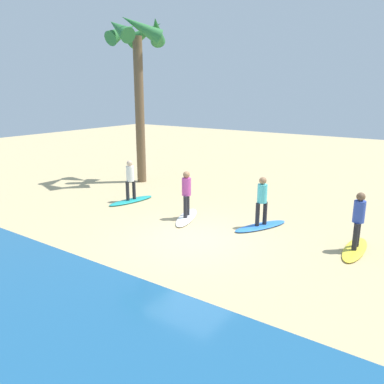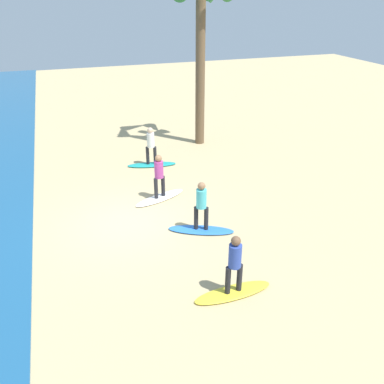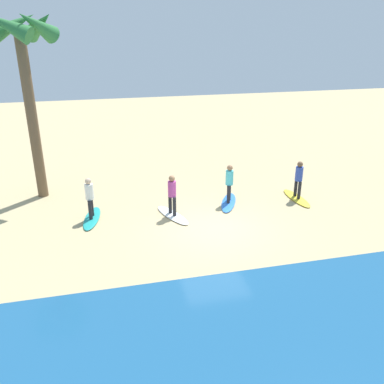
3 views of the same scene
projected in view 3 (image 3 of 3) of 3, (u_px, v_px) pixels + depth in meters
name	position (u px, v px, depth m)	size (l,w,h in m)	color
ground_plane	(214.00, 229.00, 15.37)	(60.00, 60.00, 0.00)	tan
surfboard_yellow	(297.00, 198.00, 17.94)	(2.10, 0.56, 0.09)	yellow
surfer_yellow	(299.00, 177.00, 17.57)	(0.32, 0.46, 1.64)	#232328
surfboard_blue	(229.00, 202.00, 17.51)	(2.10, 0.56, 0.09)	blue
surfer_blue	(229.00, 181.00, 17.13)	(0.32, 0.43, 1.64)	#232328
surfboard_white	(173.00, 215.00, 16.35)	(2.10, 0.56, 0.09)	white
surfer_white	(172.00, 192.00, 15.97)	(0.32, 0.44, 1.64)	#232328
surfboard_teal	(92.00, 218.00, 16.09)	(2.10, 0.56, 0.09)	teal
surfer_teal	(90.00, 195.00, 15.71)	(0.32, 0.45, 1.64)	#232328
palm_tree	(21.00, 48.00, 15.95)	(2.88, 3.03, 7.80)	brown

